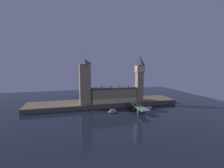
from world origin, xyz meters
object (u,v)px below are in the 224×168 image
object	(u,v)px
car_northbound_lead	(135,104)
pedestrian_near_rail	(137,107)
boat_upstream	(113,112)
street_lamp_far	(131,101)
boat_downstream	(148,108)
clock_tower	(139,76)
victoria_tower	(85,82)
pedestrian_mid_walk	(142,105)
car_southbound_trail	(139,105)
pedestrian_far_rail	(131,103)
street_lamp_mid	(142,102)
street_lamp_near	(140,106)

from	to	relation	value
car_northbound_lead	pedestrian_near_rail	size ratio (longest dim) A/B	2.60
car_northbound_lead	boat_upstream	bearing A→B (deg)	-173.90
street_lamp_far	boat_downstream	distance (m)	26.60
clock_tower	boat_upstream	size ratio (longest dim) A/B	5.84
street_lamp_far	boat_upstream	xyz separation A→B (m)	(-29.50, -12.53, -9.53)
boat_downstream	victoria_tower	bearing A→B (deg)	162.31
pedestrian_mid_walk	street_lamp_far	bearing A→B (deg)	125.16
car_northbound_lead	boat_downstream	xyz separation A→B (m)	(20.54, 1.48, -6.94)
clock_tower	car_southbound_trail	world-z (taller)	clock_tower
pedestrian_near_rail	boat_upstream	bearing A→B (deg)	163.05
pedestrian_near_rail	boat_upstream	size ratio (longest dim) A/B	0.14
victoria_tower	car_southbound_trail	bearing A→B (deg)	-24.22
victoria_tower	boat_upstream	xyz separation A→B (m)	(30.86, -31.67, -35.96)
pedestrian_far_rail	boat_upstream	distance (m)	32.55
clock_tower	boat_downstream	bearing A→B (deg)	-82.03
pedestrian_far_rail	pedestrian_mid_walk	bearing A→B (deg)	-53.09
car_southbound_trail	pedestrian_near_rail	xyz separation A→B (m)	(-7.38, -10.12, 0.30)
street_lamp_mid	street_lamp_far	bearing A→B (deg)	125.86
pedestrian_near_rail	street_lamp_mid	distance (m)	12.83
victoria_tower	boat_upstream	world-z (taller)	victoria_tower
street_lamp_near	street_lamp_far	size ratio (longest dim) A/B	1.14
car_northbound_lead	street_lamp_mid	world-z (taller)	street_lamp_mid
victoria_tower	pedestrian_mid_walk	world-z (taller)	victoria_tower
clock_tower	victoria_tower	distance (m)	80.63
street_lamp_mid	boat_upstream	size ratio (longest dim) A/B	0.58
pedestrian_far_rail	boat_downstream	distance (m)	24.86
pedestrian_far_rail	victoria_tower	bearing A→B (deg)	161.29
car_northbound_lead	boat_downstream	size ratio (longest dim) A/B	0.30
car_southbound_trail	street_lamp_near	bearing A→B (deg)	-113.47
pedestrian_mid_walk	pedestrian_far_rail	world-z (taller)	pedestrian_far_rail
car_northbound_lead	pedestrian_near_rail	bearing A→B (deg)	-101.07
car_northbound_lead	pedestrian_far_rail	xyz separation A→B (m)	(-2.46, 7.63, 0.20)
street_lamp_near	boat_downstream	distance (m)	33.75
clock_tower	car_northbound_lead	world-z (taller)	clock_tower
street_lamp_mid	street_lamp_near	bearing A→B (deg)	-125.86
pedestrian_mid_walk	boat_upstream	xyz separation A→B (m)	(-39.74, 2.02, -6.54)
clock_tower	street_lamp_mid	world-z (taller)	clock_tower
victoria_tower	car_northbound_lead	world-z (taller)	victoria_tower
street_lamp_mid	clock_tower	bearing A→B (deg)	73.31
victoria_tower	pedestrian_far_rail	world-z (taller)	victoria_tower
street_lamp_far	car_northbound_lead	bearing A→B (deg)	-72.49
car_southbound_trail	street_lamp_far	distance (m)	14.28
pedestrian_near_rail	street_lamp_near	world-z (taller)	street_lamp_near
street_lamp_mid	street_lamp_far	xyz separation A→B (m)	(-10.64, 14.72, -0.47)
street_lamp_mid	boat_upstream	world-z (taller)	street_lamp_mid
clock_tower	boat_downstream	size ratio (longest dim) A/B	4.70
street_lamp_mid	boat_downstream	world-z (taller)	street_lamp_mid
clock_tower	street_lamp_far	world-z (taller)	clock_tower
street_lamp_near	street_lamp_far	distance (m)	29.44
clock_tower	pedestrian_mid_walk	size ratio (longest dim) A/B	40.34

